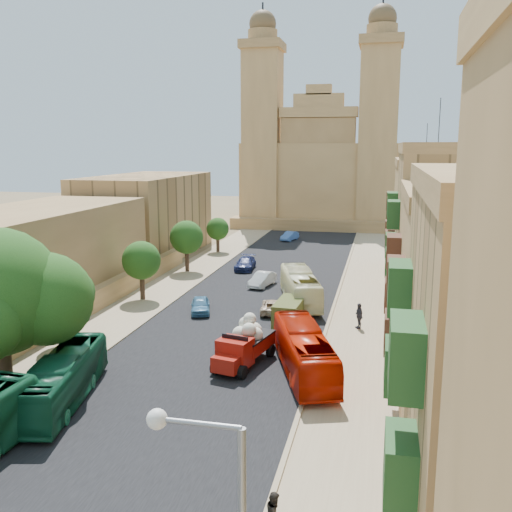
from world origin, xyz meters
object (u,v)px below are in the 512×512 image
at_px(bus_red_east, 304,351).
at_px(pedestrian_c, 359,316).
at_px(street_tree_c, 187,237).
at_px(car_blue_b, 290,236).
at_px(bus_cream_east, 300,287).
at_px(car_white_b, 298,268).
at_px(bus_green_north, 62,379).
at_px(olive_pickup, 289,312).
at_px(car_white_a, 262,279).
at_px(church, 322,170).
at_px(car_dkblue, 245,263).
at_px(street_tree_b, 141,261).
at_px(car_blue_a, 200,305).
at_px(pedestrian_a, 320,366).
at_px(street_tree_a, 70,294).
at_px(car_cream, 273,306).
at_px(red_truck, 244,344).
at_px(street_tree_d, 218,229).

xyz_separation_m(bus_red_east, pedestrian_c, (2.85, 9.52, -0.41)).
distance_m(street_tree_c, car_blue_b, 24.49).
distance_m(bus_cream_east, car_white_b, 11.33).
height_order(bus_green_north, bus_cream_east, bus_cream_east).
xyz_separation_m(olive_pickup, car_white_a, (-4.50, 11.10, -0.19)).
distance_m(church, bus_cream_east, 53.57).
distance_m(street_tree_c, car_white_b, 12.62).
bearing_deg(car_dkblue, street_tree_b, -117.44).
bearing_deg(car_blue_a, street_tree_c, 95.65).
bearing_deg(car_white_b, car_white_a, 43.12).
height_order(bus_cream_east, pedestrian_c, bus_cream_east).
bearing_deg(bus_green_north, street_tree_c, 86.07).
xyz_separation_m(bus_red_east, car_white_b, (-4.30, 26.77, -0.72)).
distance_m(church, pedestrian_a, 69.80).
xyz_separation_m(street_tree_a, car_blue_b, (7.65, 47.05, -2.94)).
bearing_deg(car_cream, pedestrian_c, 152.26).
bearing_deg(car_blue_a, street_tree_b, 137.92).
distance_m(street_tree_b, pedestrian_a, 22.72).
distance_m(bus_red_east, car_white_b, 27.12).
bearing_deg(red_truck, car_cream, 92.09).
xyz_separation_m(street_tree_c, pedestrian_c, (19.35, -16.27, -2.78)).
bearing_deg(street_tree_a, bus_red_east, -6.19).
distance_m(street_tree_c, pedestrian_a, 31.67).
bearing_deg(pedestrian_c, car_white_a, -163.50).
relative_size(church, pedestrian_c, 18.41).
height_order(red_truck, car_dkblue, red_truck).
relative_size(car_white_b, pedestrian_c, 2.03).
xyz_separation_m(bus_cream_east, car_cream, (-1.79, -3.42, -0.87)).
bearing_deg(car_blue_b, car_dkblue, -79.50).
bearing_deg(car_cream, church, -95.05).
xyz_separation_m(car_dkblue, pedestrian_c, (13.29, -18.47, 0.29)).
distance_m(bus_green_north, pedestrian_a, 14.51).
relative_size(bus_green_north, car_dkblue, 1.99).
height_order(church, bus_green_north, church).
distance_m(car_blue_b, pedestrian_a, 50.25).
bearing_deg(street_tree_b, bus_cream_east, 7.38).
height_order(bus_red_east, bus_cream_east, bus_cream_east).
height_order(street_tree_a, street_tree_d, street_tree_a).
bearing_deg(street_tree_d, car_blue_b, 55.31).
xyz_separation_m(church, car_blue_b, (-2.35, -19.56, -8.87)).
xyz_separation_m(olive_pickup, bus_green_north, (-9.54, -16.57, 0.45)).
bearing_deg(street_tree_a, red_truck, -5.65).
xyz_separation_m(car_white_b, pedestrian_a, (5.30, -27.20, 0.08)).
height_order(street_tree_d, bus_cream_east, street_tree_d).
height_order(church, car_cream, church).
height_order(street_tree_d, pedestrian_c, street_tree_d).
xyz_separation_m(red_truck, car_dkblue, (-6.58, 27.45, -0.70)).
bearing_deg(street_tree_a, pedestrian_a, -7.25).
height_order(street_tree_b, street_tree_d, street_tree_b).
distance_m(car_dkblue, pedestrian_c, 22.76).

